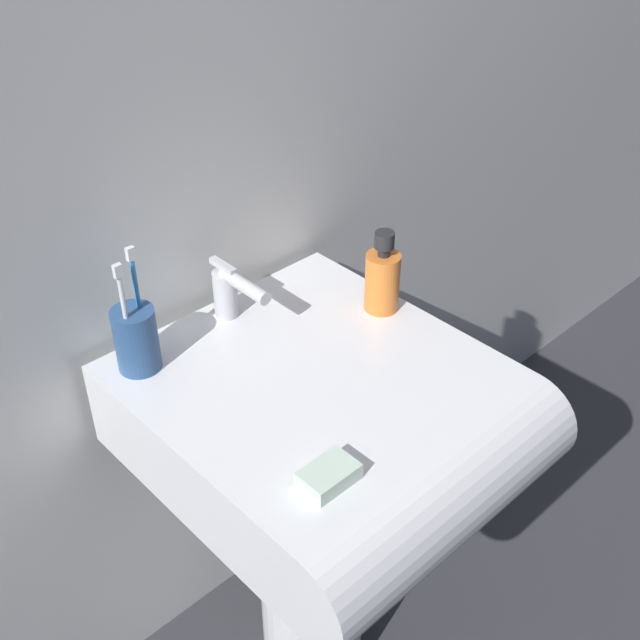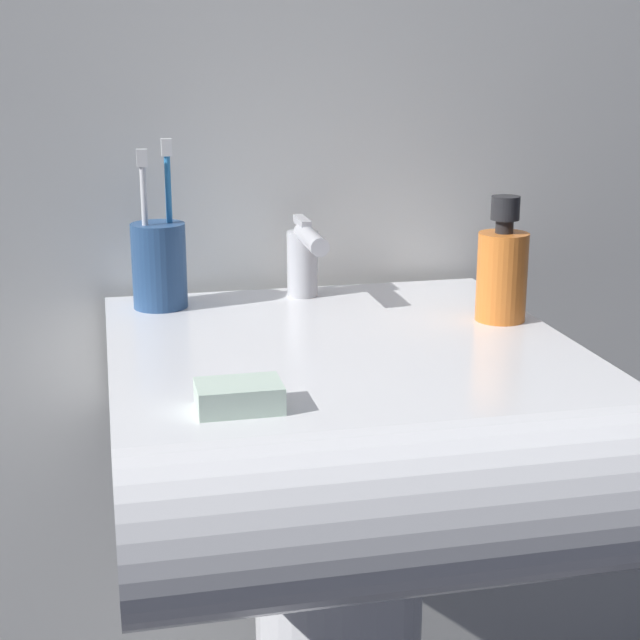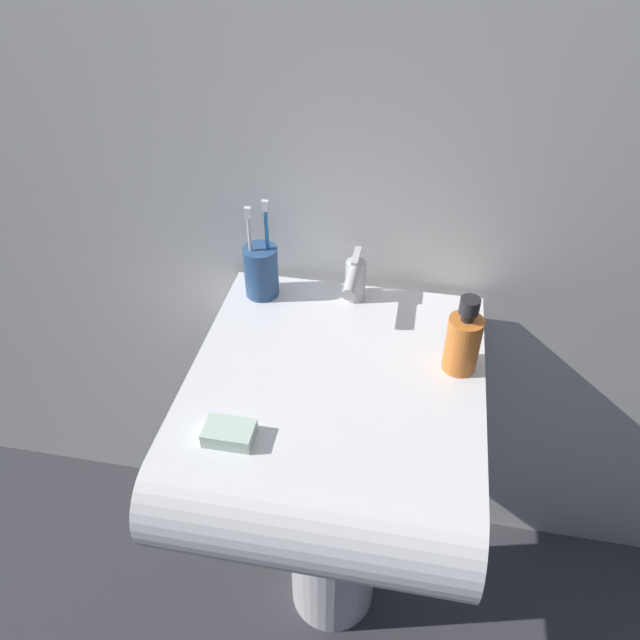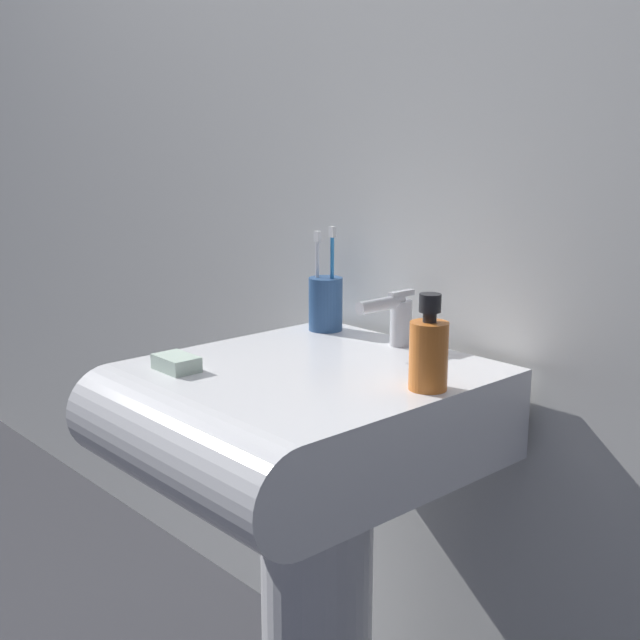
{
  "view_description": "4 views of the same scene",
  "coord_description": "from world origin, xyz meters",
  "views": [
    {
      "loc": [
        -0.62,
        -0.68,
        1.5
      ],
      "look_at": [
        -0.0,
        -0.02,
        0.85
      ],
      "focal_mm": 45.0,
      "sensor_mm": 36.0,
      "label": 1
    },
    {
      "loc": [
        -0.24,
        -0.97,
        1.05
      ],
      "look_at": [
        -0.03,
        -0.02,
        0.78
      ],
      "focal_mm": 55.0,
      "sensor_mm": 36.0,
      "label": 2
    },
    {
      "loc": [
        0.11,
        -0.75,
        1.46
      ],
      "look_at": [
        -0.04,
        0.03,
        0.82
      ],
      "focal_mm": 35.0,
      "sensor_mm": 36.0,
      "label": 3
    },
    {
      "loc": [
        0.92,
        -0.83,
        1.1
      ],
      "look_at": [
        0.04,
        -0.03,
        0.83
      ],
      "focal_mm": 45.0,
      "sensor_mm": 36.0,
      "label": 4
    }
  ],
  "objects": [
    {
      "name": "toothbrush_cup",
      "position": [
        -0.18,
        0.18,
        0.8
      ],
      "size": [
        0.06,
        0.06,
        0.2
      ],
      "color": "#2D5184",
      "rests_on": "sink_basin"
    },
    {
      "name": "bar_soap",
      "position": [
        -0.13,
        -0.18,
        0.76
      ],
      "size": [
        0.07,
        0.05,
        0.02
      ],
      "primitive_type": "cube",
      "color": "silver",
      "rests_on": "sink_basin"
    },
    {
      "name": "soap_bottle",
      "position": [
        0.2,
        0.04,
        0.8
      ],
      "size": [
        0.06,
        0.06,
        0.14
      ],
      "color": "orange",
      "rests_on": "sink_basin"
    },
    {
      "name": "faucet",
      "position": [
        0.0,
        0.19,
        0.8
      ],
      "size": [
        0.04,
        0.13,
        0.1
      ],
      "color": "silver",
      "rests_on": "sink_basin"
    },
    {
      "name": "sink_basin",
      "position": [
        0.0,
        -0.06,
        0.67
      ],
      "size": [
        0.48,
        0.56,
        0.15
      ],
      "color": "white",
      "rests_on": "sink_pedestal"
    }
  ]
}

